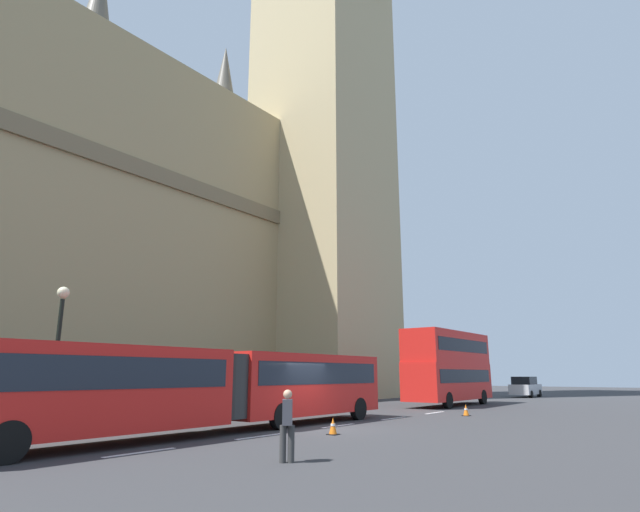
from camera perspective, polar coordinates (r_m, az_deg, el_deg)
name	(u,v)px	position (r m, az deg, el deg)	size (l,w,h in m)	color
ground_plane	(321,428)	(21.07, 0.10, -18.66)	(160.00, 160.00, 0.00)	#333335
lane_centre_marking	(260,436)	(18.47, -6.74, -19.35)	(29.80, 0.16, 0.01)	silver
clock_tower	(323,27)	(60.01, 0.37, 24.18)	(12.56, 12.56, 72.71)	tan
articulated_bus	(218,383)	(19.67, -11.27, -13.72)	(18.44, 2.54, 2.90)	red
double_decker_bus	(448,365)	(36.88, 14.13, -11.66)	(9.37, 2.54, 4.90)	red
sedan_lead	(525,387)	(52.68, 21.93, -13.39)	(4.40, 1.86, 1.85)	#B7B7BC
traffic_cone_west	(333,426)	(18.85, 1.46, -18.45)	(0.36, 0.36, 0.58)	black
traffic_cone_middle	(466,410)	(28.10, 15.96, -16.20)	(0.36, 0.36, 0.58)	black
street_lamp	(57,346)	(21.32, -27.25, -8.95)	(0.44, 0.44, 5.27)	black
pedestrian_near_cones	(287,423)	(13.04, -3.67, -18.06)	(0.46, 0.44, 1.69)	#333333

